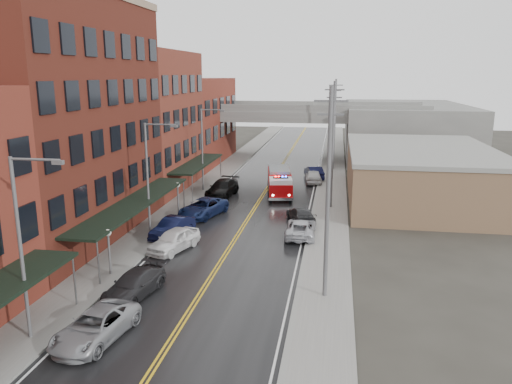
{
  "coord_description": "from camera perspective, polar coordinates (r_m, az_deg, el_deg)",
  "views": [
    {
      "loc": [
        7.58,
        -11.93,
        12.58
      ],
      "look_at": [
        1.06,
        28.02,
        3.0
      ],
      "focal_mm": 35.0,
      "sensor_mm": 36.0,
      "label": 1
    }
  ],
  "objects": [
    {
      "name": "brick_building_c",
      "position": [
        56.66,
        -12.52,
        7.86
      ],
      "size": [
        9.0,
        15.0,
        15.0
      ],
      "primitive_type": "cube",
      "color": "maroon",
      "rests_on": "ground"
    },
    {
      "name": "sidewalk_left",
      "position": [
        46.22,
        -9.9,
        -2.59
      ],
      "size": [
        3.0,
        160.0,
        0.15
      ],
      "primitive_type": "cube",
      "color": "slate",
      "rests_on": "ground"
    },
    {
      "name": "street_lamp_1",
      "position": [
        39.31,
        -11.99,
        2.18
      ],
      "size": [
        2.64,
        0.22,
        9.0
      ],
      "color": "#59595B",
      "rests_on": "ground"
    },
    {
      "name": "utility_pole_0",
      "position": [
        27.66,
        8.23,
        0.07
      ],
      "size": [
        1.8,
        0.24,
        12.0
      ],
      "color": "#59595B",
      "rests_on": "ground"
    },
    {
      "name": "parked_car_right_3",
      "position": [
        61.86,
        6.64,
        2.24
      ],
      "size": [
        2.81,
        5.06,
        1.58
      ],
      "primitive_type": "imported",
      "rotation": [
        0.0,
        0.0,
        3.39
      ],
      "color": "black",
      "rests_on": "ground"
    },
    {
      "name": "curb_right",
      "position": [
        43.8,
        6.36,
        -3.36
      ],
      "size": [
        0.3,
        160.0,
        0.15
      ],
      "primitive_type": "cube",
      "color": "gray",
      "rests_on": "ground"
    },
    {
      "name": "street_lamp_0",
      "position": [
        25.53,
        -24.96,
        -4.81
      ],
      "size": [
        2.64,
        0.22,
        9.0
      ],
      "color": "#59595B",
      "rests_on": "ground"
    },
    {
      "name": "curb_left",
      "position": [
        45.71,
        -7.94,
        -2.69
      ],
      "size": [
        0.3,
        160.0,
        0.15
      ],
      "primitive_type": "cube",
      "color": "gray",
      "rests_on": "ground"
    },
    {
      "name": "parked_car_left_2",
      "position": [
        26.1,
        -17.86,
        -14.4
      ],
      "size": [
        3.12,
        5.47,
        1.44
      ],
      "primitive_type": "imported",
      "rotation": [
        0.0,
        0.0,
        -0.15
      ],
      "color": "gray",
      "rests_on": "ground"
    },
    {
      "name": "sidewalk_right",
      "position": [
        43.76,
        8.52,
        -3.44
      ],
      "size": [
        3.0,
        160.0,
        0.15
      ],
      "primitive_type": "cube",
      "color": "slate",
      "rests_on": "ground"
    },
    {
      "name": "overpass",
      "position": [
        74.61,
        3.43,
        8.22
      ],
      "size": [
        40.0,
        10.0,
        7.5
      ],
      "color": "slate",
      "rests_on": "ground"
    },
    {
      "name": "utility_pole_2",
      "position": [
        67.23,
        8.98,
        7.8
      ],
      "size": [
        1.8,
        0.24,
        12.0
      ],
      "color": "#59595B",
      "rests_on": "ground"
    },
    {
      "name": "right_far_block",
      "position": [
        83.04,
        16.54,
        6.84
      ],
      "size": [
        18.0,
        30.0,
        8.0
      ],
      "primitive_type": "cube",
      "color": "slate",
      "rests_on": "ground"
    },
    {
      "name": "brick_building_b",
      "position": [
        40.85,
        -21.71,
        7.36
      ],
      "size": [
        9.0,
        20.0,
        18.0
      ],
      "primitive_type": "cube",
      "color": "#4F1D15",
      "rests_on": "ground"
    },
    {
      "name": "street_lamp_2",
      "position": [
        54.33,
        -5.93,
        5.42
      ],
      "size": [
        2.64,
        0.22,
        9.0
      ],
      "color": "#59595B",
      "rests_on": "ground"
    },
    {
      "name": "parked_car_left_6",
      "position": [
        45.44,
        -6.06,
        -1.8
      ],
      "size": [
        4.1,
        6.18,
        1.58
      ],
      "primitive_type": "imported",
      "rotation": [
        0.0,
        0.0,
        -0.28
      ],
      "color": "#121E46",
      "rests_on": "ground"
    },
    {
      "name": "fire_truck",
      "position": [
        52.93,
        2.7,
        1.2
      ],
      "size": [
        3.93,
        7.78,
        2.74
      ],
      "rotation": [
        0.0,
        0.0,
        0.16
      ],
      "color": "#A30709",
      "rests_on": "ground"
    },
    {
      "name": "parked_car_left_3",
      "position": [
        30.21,
        -13.74,
        -10.22
      ],
      "size": [
        2.81,
        5.17,
        1.42
      ],
      "primitive_type": "imported",
      "rotation": [
        0.0,
        0.0,
        -0.17
      ],
      "color": "#252528",
      "rests_on": "ground"
    },
    {
      "name": "globe_lamp_2",
      "position": [
        45.38,
        -8.94,
        0.07
      ],
      "size": [
        0.44,
        0.44,
        3.12
      ],
      "color": "#59595B",
      "rests_on": "ground"
    },
    {
      "name": "tan_building",
      "position": [
        53.57,
        18.14,
        1.8
      ],
      "size": [
        14.0,
        22.0,
        5.0
      ],
      "primitive_type": "cube",
      "color": "brown",
      "rests_on": "ground"
    },
    {
      "name": "parked_car_left_4",
      "position": [
        36.99,
        -9.37,
        -5.43
      ],
      "size": [
        3.29,
        5.1,
        1.62
      ],
      "primitive_type": "imported",
      "rotation": [
        0.0,
        0.0,
        -0.32
      ],
      "color": "white",
      "rests_on": "ground"
    },
    {
      "name": "parked_car_right_2",
      "position": [
        59.37,
        6.59,
        1.77
      ],
      "size": [
        2.25,
        4.77,
        1.58
      ],
      "primitive_type": "imported",
      "rotation": [
        0.0,
        0.0,
        3.23
      ],
      "color": "silver",
      "rests_on": "ground"
    },
    {
      "name": "parked_car_right_1",
      "position": [
        43.49,
        5.16,
        -2.62
      ],
      "size": [
        3.16,
        5.05,
        1.36
      ],
      "primitive_type": "imported",
      "rotation": [
        0.0,
        0.0,
        3.43
      ],
      "color": "#27272A",
      "rests_on": "ground"
    },
    {
      "name": "parked_car_left_7",
      "position": [
        52.83,
        -3.86,
        0.44
      ],
      "size": [
        2.98,
        6.0,
        1.68
      ],
      "primitive_type": "imported",
      "rotation": [
        0.0,
        0.0,
        -0.11
      ],
      "color": "black",
      "rests_on": "ground"
    },
    {
      "name": "brick_building_far",
      "position": [
        73.28,
        -7.4,
        8.05
      ],
      "size": [
        9.0,
        20.0,
        12.0
      ],
      "primitive_type": "cube",
      "color": "maroon",
      "rests_on": "ground"
    },
    {
      "name": "globe_lamp_1",
      "position": [
        32.88,
        -16.51,
        -5.45
      ],
      "size": [
        0.44,
        0.44,
        3.12
      ],
      "color": "#59595B",
      "rests_on": "ground"
    },
    {
      "name": "awning_2",
      "position": [
        55.39,
        -6.68,
        3.25
      ],
      "size": [
        2.6,
        13.0,
        3.09
      ],
      "color": "black",
      "rests_on": "ground"
    },
    {
      "name": "awning_1",
      "position": [
        39.23,
        -13.64,
        -1.22
      ],
      "size": [
        2.6,
        18.0,
        3.09
      ],
      "color": "black",
      "rests_on": "ground"
    },
    {
      "name": "parked_car_right_0",
      "position": [
        39.74,
        5.13,
        -4.15
      ],
      "size": [
        2.38,
        5.02,
        1.39
      ],
      "primitive_type": "imported",
      "rotation": [
        0.0,
        0.0,
        3.16
      ],
      "color": "#B3B5BC",
      "rests_on": "ground"
    },
    {
      "name": "road",
      "position": [
        44.43,
        -0.94,
        -3.12
      ],
      "size": [
        11.0,
        160.0,
        0.02
      ],
      "primitive_type": "cube",
      "color": "black",
      "rests_on": "ground"
    },
    {
      "name": "utility_pole_1",
      "position": [
        47.35,
        8.76,
        5.55
      ],
      "size": [
        1.8,
        0.24,
        12.0
      ],
      "color": "#59595B",
      "rests_on": "ground"
    },
    {
      "name": "parked_car_left_5",
      "position": [
        40.04,
        -9.51,
        -4.03
      ],
      "size": [
        2.65,
        4.92,
        1.54
      ],
      "primitive_type": "imported",
      "rotation": [
        0.0,
        0.0,
        -0.23
      ],
      "color": "black",
      "rests_on": "ground"
    }
  ]
}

